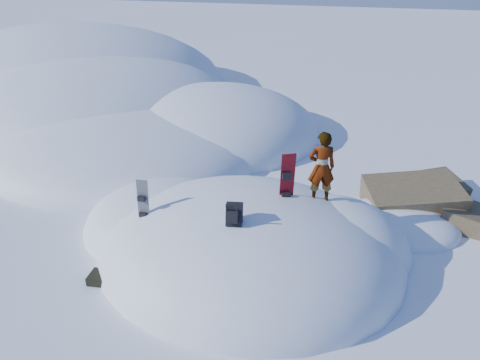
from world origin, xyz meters
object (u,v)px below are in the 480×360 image
(snowboard_dark, at_px, (143,208))
(snowboard_red, at_px, (286,187))
(person, at_px, (322,167))
(backpack, at_px, (234,215))

(snowboard_dark, bearing_deg, snowboard_red, 15.77)
(snowboard_dark, height_order, person, person)
(backpack, relative_size, person, 0.33)
(snowboard_dark, height_order, backpack, snowboard_dark)
(person, bearing_deg, backpack, 32.36)
(backpack, height_order, person, person)
(snowboard_red, height_order, snowboard_dark, snowboard_red)
(snowboard_red, xyz_separation_m, snowboard_dark, (-2.91, -1.19, -0.36))
(snowboard_red, bearing_deg, backpack, -144.50)
(person, bearing_deg, snowboard_red, 9.24)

